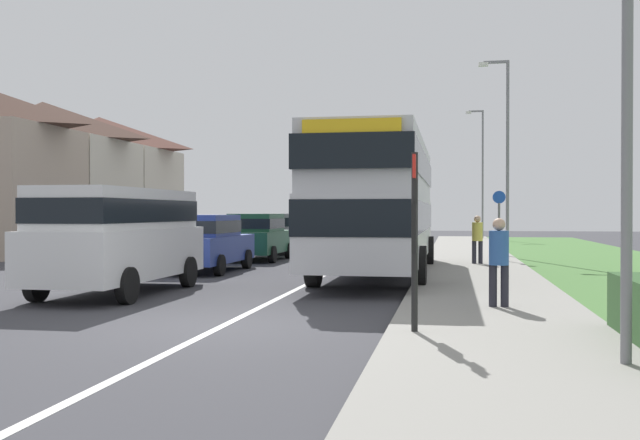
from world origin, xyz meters
The scene contains 15 objects.
ground_plane centered at (0.00, 0.00, 0.00)m, with size 120.00×120.00×0.00m, color #38383D.
lane_marking_centre centered at (0.00, 8.00, 0.00)m, with size 0.14×60.00×0.01m, color silver.
pavement_near_side centered at (4.20, 6.00, 0.06)m, with size 3.20×68.00×0.12m, color gray.
double_decker_bus centered at (1.53, 9.12, 2.14)m, with size 2.80×11.45×3.70m.
parked_van_white centered at (-3.59, 3.79, 1.35)m, with size 2.11×5.26×2.28m.
parked_car_blue centered at (-3.73, 9.66, 0.93)m, with size 1.96×4.39×1.70m.
parked_car_dark_green centered at (-3.53, 14.84, 0.94)m, with size 1.94×4.09×1.72m.
parked_car_grey centered at (-3.53, 19.78, 0.94)m, with size 1.94×4.58×1.72m.
pedestrian_at_stop centered at (4.32, 2.14, 0.98)m, with size 0.34×0.34×1.67m.
pedestrian_walking_away centered at (4.32, 12.98, 0.98)m, with size 0.34×0.34×1.67m.
bus_stop_sign centered at (3.00, -0.74, 1.54)m, with size 0.09×0.52×2.60m.
cycle_route_sign centered at (5.12, 14.95, 1.43)m, with size 0.44×0.08×2.52m.
street_lamp_mid centered at (5.47, 17.22, 4.30)m, with size 1.14×0.20×7.50m.
street_lamp_far centered at (5.36, 36.81, 4.74)m, with size 1.14×0.20×8.35m.
house_terrace_far_side centered at (-15.85, 20.88, 3.54)m, with size 7.86×16.75×7.09m.
Camera 1 is at (3.51, -10.79, 1.77)m, focal length 40.50 mm.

